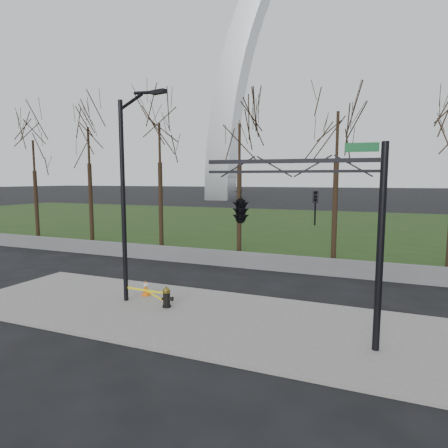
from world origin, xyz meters
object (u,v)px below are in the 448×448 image
at_px(street_light, 127,187).
at_px(fire_hydrant, 167,298).
at_px(traffic_cone, 146,288).
at_px(traffic_signal_mast, 266,207).

bearing_deg(street_light, fire_hydrant, 9.33).
relative_size(traffic_cone, street_light, 0.08).
xyz_separation_m(fire_hydrant, street_light, (-1.74, 0.06, 4.22)).
distance_m(traffic_cone, traffic_signal_mast, 7.29).
height_order(traffic_cone, street_light, street_light).
relative_size(traffic_cone, traffic_signal_mast, 0.11).
bearing_deg(fire_hydrant, street_light, 171.18).
bearing_deg(traffic_cone, fire_hydrant, -31.13).
height_order(traffic_cone, traffic_signal_mast, traffic_signal_mast).
bearing_deg(traffic_signal_mast, street_light, 160.44).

